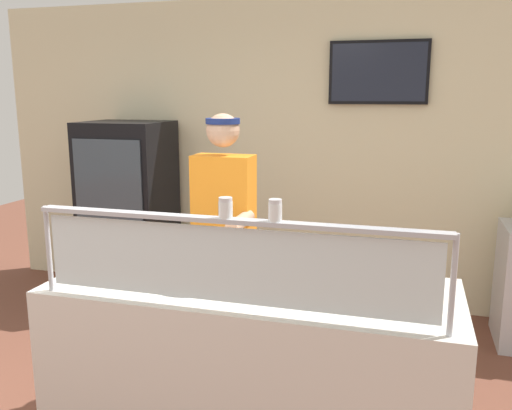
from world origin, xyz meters
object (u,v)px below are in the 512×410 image
Objects in this scene: pizza_tray at (194,278)px; drink_fridge at (129,212)px; pepper_flake_shaker at (275,212)px; pizza_server at (192,275)px; worker_figure at (225,232)px; parmesan_shaker at (226,209)px.

pizza_tray is 2.40m from drink_fridge.
drink_fridge is (-1.94, 2.23, -0.59)m from pepper_flake_shaker.
worker_figure reaches higher than pizza_server.
pizza_tray is at bearing 106.87° from pizza_server.
drink_fridge reaches higher than pizza_tray.
pepper_flake_shaker is at bearing -15.75° from pizza_server.
pizza_tray is 0.79m from worker_figure.
worker_figure is at bearing 97.87° from pizza_tray.
drink_fridge reaches higher than parmesan_shaker.
parmesan_shaker is 2.88m from drink_fridge.
pizza_tray is 1.69× the size of pizza_server.
pizza_tray is 5.10× the size of pepper_flake_shaker.
worker_figure is 1.08× the size of drink_fridge.
worker_figure is at bearing 119.13° from pepper_flake_shaker.
pepper_flake_shaker reaches higher than pizza_tray.
pepper_flake_shaker is at bearing -32.12° from pizza_tray.
drink_fridge is at bearing 131.06° from pepper_flake_shaker.
pizza_tray is at bearing 132.31° from parmesan_shaker.
worker_figure is at bearing -40.42° from drink_fridge.
parmesan_shaker is 0.05× the size of drink_fridge.
worker_figure is at bearing 109.84° from parmesan_shaker.
pizza_tray is 0.27× the size of worker_figure.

